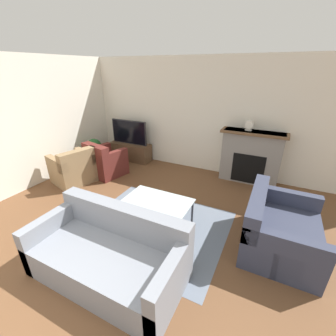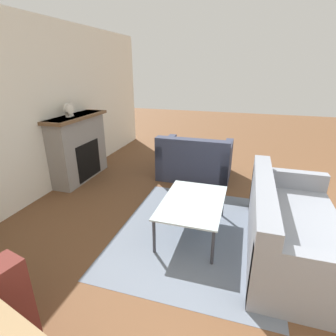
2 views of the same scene
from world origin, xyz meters
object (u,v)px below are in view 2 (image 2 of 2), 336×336
at_px(couch_sectional, 289,230).
at_px(mantel_clock, 69,110).
at_px(couch_loveseat, 195,162).
at_px(coffee_table, 193,204).

relative_size(couch_sectional, mantel_clock, 8.71).
relative_size(couch_loveseat, coffee_table, 1.19).
distance_m(couch_sectional, coffee_table, 1.12).
bearing_deg(couch_sectional, mantel_clock, 73.35).
bearing_deg(couch_loveseat, mantel_clock, 22.44).
xyz_separation_m(couch_loveseat, coffee_table, (-1.82, -0.33, 0.12)).
height_order(couch_sectional, coffee_table, couch_sectional).
height_order(couch_loveseat, coffee_table, couch_loveseat).
xyz_separation_m(couch_loveseat, mantel_clock, (-0.84, 2.03, 1.01)).
distance_m(coffee_table, mantel_clock, 2.71).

